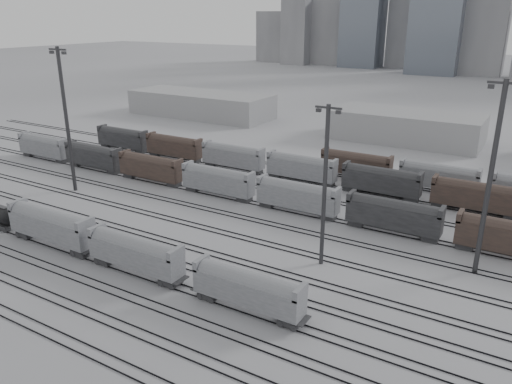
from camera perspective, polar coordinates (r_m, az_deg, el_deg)
The scene contains 14 objects.
ground at distance 69.31m, azimuth -13.47°, elevation -9.55°, with size 900.00×900.00×0.00m, color #BABAC0.
tracks at distance 81.16m, azimuth -4.95°, elevation -4.49°, with size 220.00×71.50×0.16m.
hopper_car_a at distance 80.87m, azimuth -22.36°, elevation -3.43°, with size 15.90×3.16×5.69m.
hopper_car_b at distance 68.99m, azimuth -13.63°, elevation -6.65°, with size 14.77×2.93×5.28m.
hopper_car_c at distance 59.20m, azimuth -0.92°, elevation -10.88°, with size 14.09×2.80×5.04m.
light_mast_b at distance 102.35m, azimuth -20.88°, elevation 7.98°, with size 4.43×0.71×27.69m.
light_mast_c at distance 67.03m, azimuth 7.87°, elevation 0.98°, with size 3.60×0.58×22.50m.
light_mast_d at distance 70.16m, azimuth 25.23°, elevation 1.68°, with size 4.16×0.66×25.97m.
bg_string_near at distance 87.88m, azimuth 4.77°, elevation -0.63°, with size 151.00×3.00×5.60m.
bg_string_mid at distance 98.71m, azimuth 14.12°, elevation 1.13°, with size 151.00×3.00×5.60m.
bg_string_far at distance 103.25m, azimuth 24.74°, elevation 0.69°, with size 66.00×3.00×5.60m.
warehouse_left at distance 174.54m, azimuth -6.33°, elevation 9.94°, with size 50.00×18.00×8.00m, color #969698.
warehouse_mid at distance 144.39m, azimuth 16.72°, elevation 7.19°, with size 40.00×18.00×8.00m, color #969698.
skyline at distance 324.00m, azimuth 26.30°, elevation 18.06°, with size 316.00×22.40×95.00m.
Camera 1 is at (43.69, -42.33, 33.23)m, focal length 35.00 mm.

